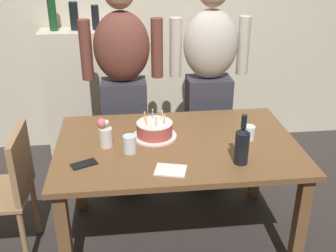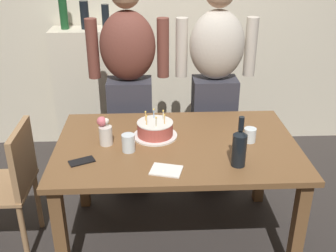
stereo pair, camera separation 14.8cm
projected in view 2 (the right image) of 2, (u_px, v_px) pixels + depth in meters
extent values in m
plane|color=#332D2B|center=(176.00, 236.00, 2.84)|extent=(10.00, 10.00, 0.00)
cube|color=beige|center=(166.00, 10.00, 3.69)|extent=(5.20, 0.10, 2.60)
cube|color=brown|center=(177.00, 145.00, 2.53)|extent=(1.50, 0.96, 0.03)
cube|color=brown|center=(61.00, 240.00, 2.29)|extent=(0.07, 0.07, 0.70)
cube|color=brown|center=(298.00, 232.00, 2.35)|extent=(0.07, 0.07, 0.70)
cube|color=brown|center=(82.00, 165.00, 3.03)|extent=(0.07, 0.07, 0.70)
cube|color=brown|center=(262.00, 161.00, 3.09)|extent=(0.07, 0.07, 0.70)
cylinder|color=white|center=(155.00, 136.00, 2.60)|extent=(0.28, 0.28, 0.01)
cylinder|color=#B24C42|center=(155.00, 129.00, 2.58)|extent=(0.23, 0.23, 0.08)
cylinder|color=silver|center=(155.00, 123.00, 2.56)|extent=(0.23, 0.23, 0.01)
cylinder|color=beige|center=(156.00, 123.00, 2.49)|extent=(0.01, 0.01, 0.05)
sphere|color=#F9C64C|center=(156.00, 118.00, 2.48)|extent=(0.01, 0.01, 0.01)
cylinder|color=#EAB266|center=(165.00, 120.00, 2.53)|extent=(0.01, 0.01, 0.05)
sphere|color=#F9C64C|center=(165.00, 115.00, 2.52)|extent=(0.01, 0.01, 0.01)
cylinder|color=beige|center=(163.00, 116.00, 2.59)|extent=(0.01, 0.01, 0.05)
sphere|color=#F9C64C|center=(163.00, 111.00, 2.57)|extent=(0.01, 0.01, 0.01)
cylinder|color=#93B7DB|center=(154.00, 114.00, 2.61)|extent=(0.01, 0.01, 0.05)
sphere|color=#F9C64C|center=(154.00, 109.00, 2.60)|extent=(0.01, 0.01, 0.01)
cylinder|color=#EAB266|center=(146.00, 117.00, 2.57)|extent=(0.01, 0.01, 0.05)
sphere|color=#F9C64C|center=(145.00, 112.00, 2.56)|extent=(0.01, 0.01, 0.01)
cylinder|color=#EAB266|center=(146.00, 121.00, 2.52)|extent=(0.01, 0.01, 0.05)
sphere|color=#F9C64C|center=(146.00, 116.00, 2.50)|extent=(0.01, 0.01, 0.01)
cylinder|color=silver|center=(128.00, 143.00, 2.41)|extent=(0.08, 0.08, 0.11)
cylinder|color=silver|center=(250.00, 135.00, 2.52)|extent=(0.08, 0.08, 0.09)
cylinder|color=black|center=(239.00, 150.00, 2.24)|extent=(0.08, 0.08, 0.19)
cone|color=black|center=(241.00, 133.00, 2.20)|extent=(0.08, 0.08, 0.03)
cylinder|color=black|center=(241.00, 124.00, 2.17)|extent=(0.03, 0.03, 0.08)
cube|color=black|center=(82.00, 161.00, 2.31)|extent=(0.16, 0.13, 0.01)
cube|color=white|center=(166.00, 170.00, 2.22)|extent=(0.20, 0.17, 0.01)
cylinder|color=silver|center=(106.00, 135.00, 2.49)|extent=(0.08, 0.08, 0.12)
sphere|color=#DB6670|center=(102.00, 121.00, 2.46)|extent=(0.06, 0.06, 0.06)
sphere|color=silver|center=(106.00, 121.00, 2.46)|extent=(0.04, 0.04, 0.04)
cube|color=#33333D|center=(131.00, 134.00, 3.26)|extent=(0.34, 0.23, 0.92)
ellipsoid|color=brown|center=(128.00, 46.00, 2.96)|extent=(0.41, 0.27, 0.52)
cylinder|color=brown|center=(163.00, 48.00, 3.01)|extent=(0.09, 0.09, 0.44)
cylinder|color=brown|center=(93.00, 49.00, 2.98)|extent=(0.09, 0.09, 0.44)
cube|color=#33333D|center=(213.00, 132.00, 3.29)|extent=(0.34, 0.23, 0.92)
ellipsoid|color=beige|center=(217.00, 45.00, 2.99)|extent=(0.41, 0.27, 0.52)
cylinder|color=beige|center=(251.00, 47.00, 3.03)|extent=(0.09, 0.09, 0.44)
cylinder|color=beige|center=(182.00, 48.00, 3.01)|extent=(0.09, 0.09, 0.44)
cube|color=#A37A51|center=(23.00, 158.00, 2.49)|extent=(0.04, 0.40, 0.40)
cylinder|color=#A37A51|center=(38.00, 201.00, 2.84)|extent=(0.04, 0.04, 0.45)
cylinder|color=#A37A51|center=(24.00, 235.00, 2.52)|extent=(0.04, 0.04, 0.45)
cube|color=beige|center=(91.00, 93.00, 3.76)|extent=(0.62, 0.30, 1.18)
cylinder|color=#194723|center=(63.00, 11.00, 3.44)|extent=(0.07, 0.07, 0.30)
cylinder|color=black|center=(85.00, 15.00, 3.46)|extent=(0.07, 0.07, 0.23)
cylinder|color=black|center=(106.00, 17.00, 3.47)|extent=(0.06, 0.06, 0.21)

